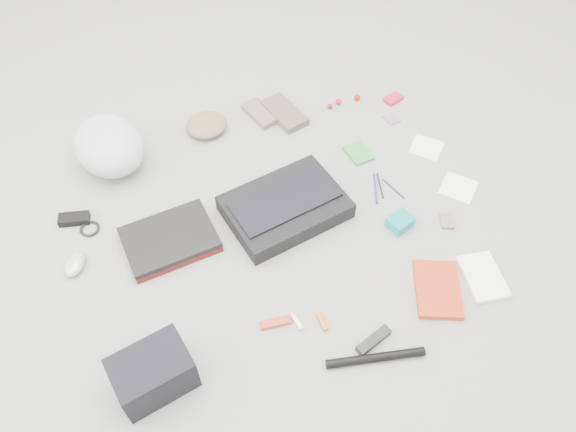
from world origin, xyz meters
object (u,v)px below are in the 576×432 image
object	(u,v)px
laptop	(169,237)
bike_helmet	(109,146)
camera_bag	(153,373)
book_red	(437,289)
messenger_bag	(285,207)
accordion_wallet	(400,222)

from	to	relation	value
laptop	bike_helmet	bearing A→B (deg)	98.80
camera_bag	book_red	size ratio (longest dim) A/B	1.02
bike_helmet	messenger_bag	bearing A→B (deg)	-54.90
camera_bag	accordion_wallet	distance (m)	1.02
messenger_bag	laptop	world-z (taller)	messenger_bag
book_red	accordion_wallet	bearing A→B (deg)	111.09
bike_helmet	camera_bag	distance (m)	0.98
camera_bag	book_red	world-z (taller)	camera_bag
messenger_bag	camera_bag	world-z (taller)	camera_bag
book_red	messenger_bag	bearing A→B (deg)	149.22
messenger_bag	accordion_wallet	xyz separation A→B (m)	(0.39, -0.19, -0.01)
messenger_bag	laptop	bearing A→B (deg)	167.31
laptop	accordion_wallet	world-z (taller)	same
messenger_bag	book_red	size ratio (longest dim) A/B	1.94
messenger_bag	accordion_wallet	size ratio (longest dim) A/B	4.83
camera_bag	book_red	xyz separation A→B (m)	(0.97, 0.02, -0.06)
bike_helmet	accordion_wallet	distance (m)	1.17
bike_helmet	book_red	distance (m)	1.37
laptop	book_red	distance (m)	0.96
book_red	accordion_wallet	world-z (taller)	accordion_wallet
accordion_wallet	book_red	bearing A→B (deg)	-109.05
bike_helmet	book_red	xyz separation A→B (m)	(0.97, -0.96, -0.09)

